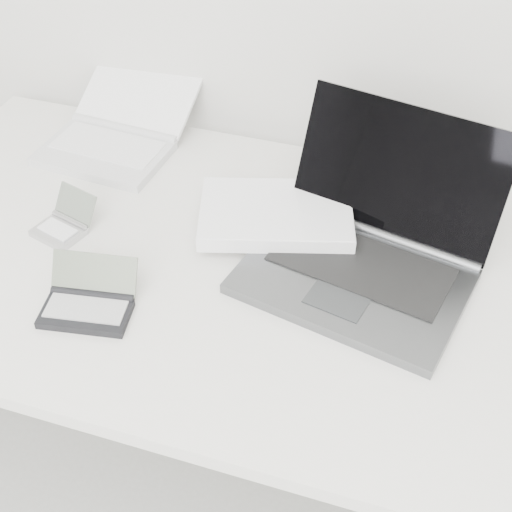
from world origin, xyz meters
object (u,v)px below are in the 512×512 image
(netbook_open_white, at_px, (115,136))
(palmtop_charcoal, at_px, (88,303))
(desk, at_px, (278,288))
(laptop_large, at_px, (334,236))

(netbook_open_white, distance_m, palmtop_charcoal, 0.51)
(desk, height_order, netbook_open_white, netbook_open_white)
(laptop_large, relative_size, netbook_open_white, 1.64)
(desk, xyz_separation_m, laptop_large, (0.08, 0.07, 0.09))
(desk, bearing_deg, laptop_large, 41.97)
(netbook_open_white, bearing_deg, palmtop_charcoal, -64.72)
(desk, relative_size, netbook_open_white, 4.56)
(desk, relative_size, palmtop_charcoal, 9.58)
(laptop_large, distance_m, netbook_open_white, 0.58)
(netbook_open_white, relative_size, palmtop_charcoal, 2.10)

